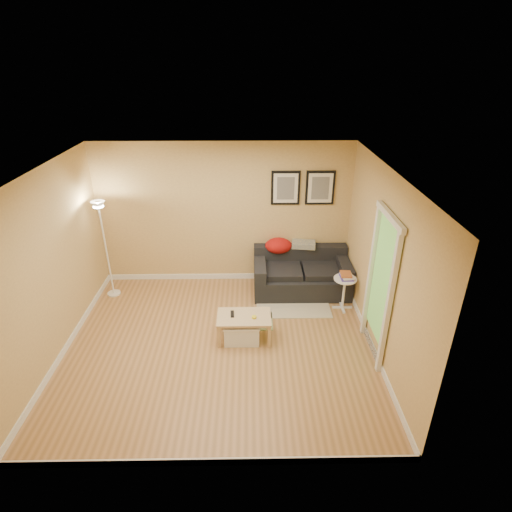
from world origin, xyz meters
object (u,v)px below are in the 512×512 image
Objects in this scene: storage_bin at (242,331)px; coffee_table at (244,327)px; book_stack at (346,276)px; sofa at (302,272)px; floor_lamp at (107,253)px; side_table at (344,293)px.

coffee_table is at bearing 50.61° from storage_bin.
storage_bin is at bearing -139.11° from coffee_table.
storage_bin is at bearing -158.14° from book_stack.
floor_lamp is (-3.38, -0.07, 0.46)m from sofa.
coffee_table is 2.77m from floor_lamp.
sofa reaches higher than book_stack.
floor_lamp is (-2.33, 1.35, 0.67)m from storage_bin.
coffee_table is 0.07m from storage_bin.
coffee_table is 3.06× the size of book_stack.
side_table is at bearing -7.29° from floor_lamp.
storage_bin is (-1.05, -1.42, -0.21)m from sofa.
coffee_table is 1.84m from side_table.
book_stack is at bearing 26.51° from storage_bin.
book_stack is at bearing 16.08° from coffee_table.
floor_lamp is at bearing 149.88° from storage_bin.
floor_lamp is (-4.02, 0.51, 0.54)m from side_table.
floor_lamp is at bearing 168.37° from book_stack.
sofa is at bearing 43.76° from coffee_table.
coffee_table is 1.49× the size of storage_bin.
sofa is 2.94× the size of side_table.
side_table reaches higher than storage_bin.
floor_lamp is at bearing 141.33° from coffee_table.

